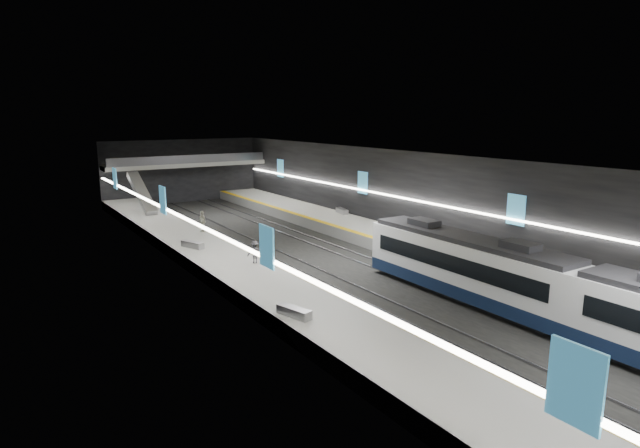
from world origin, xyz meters
TOP-DOWN VIEW (x-y plane):
  - ground at (0.00, 0.00)m, footprint 70.00×70.00m
  - ceiling at (0.00, 0.00)m, footprint 20.00×70.00m
  - wall_left at (-10.00, 0.00)m, footprint 0.04×70.00m
  - wall_right at (10.00, 0.00)m, footprint 0.04×70.00m
  - wall_back at (0.00, 35.00)m, footprint 20.00×0.04m
  - platform_left at (-7.50, 0.00)m, footprint 5.00×70.00m
  - tile_surface_left at (-7.50, 0.00)m, footprint 5.00×70.00m
  - tactile_strip_left at (-5.30, 0.00)m, footprint 0.60×70.00m
  - platform_right at (7.50, 0.00)m, footprint 5.00×70.00m
  - tile_surface_right at (7.50, 0.00)m, footprint 5.00×70.00m
  - tactile_strip_right at (5.30, 0.00)m, footprint 0.60×70.00m
  - rails at (-0.00, 0.00)m, footprint 6.52×70.00m
  - train at (2.50, -17.76)m, footprint 2.69×30.05m
  - ad_posters at (-0.00, 1.00)m, footprint 19.94×53.50m
  - cove_light_left at (-9.80, 0.00)m, footprint 0.25×68.60m
  - cove_light_right at (9.80, 0.00)m, footprint 0.25×68.60m
  - mezzanine_bridge at (0.00, 32.93)m, footprint 20.00×3.00m
  - escalator at (-7.50, 26.00)m, footprint 1.20×7.50m
  - bench_left_near at (-9.17, -9.44)m, footprint 1.10×2.12m
  - bench_left_far at (-8.63, 7.24)m, footprint 1.29×2.12m
  - bench_right_near at (9.50, -4.20)m, footprint 0.56×1.95m
  - bench_right_far at (9.48, 12.89)m, footprint 0.94×2.11m
  - passenger_right_a at (6.86, -4.73)m, footprint 0.50×0.70m
  - passenger_right_b at (7.38, -8.24)m, footprint 0.95×0.85m
  - passenger_left_a at (-5.91, 12.28)m, footprint 0.61×1.15m
  - passenger_left_b at (-6.46, 0.68)m, footprint 1.15×0.85m

SIDE VIEW (x-z plane):
  - ground at x=0.00m, z-range 0.00..0.00m
  - rails at x=0.00m, z-range 0.00..0.12m
  - platform_left at x=-7.50m, z-range 0.00..1.00m
  - platform_right at x=7.50m, z-range 0.00..1.00m
  - tile_surface_left at x=-7.50m, z-range 1.00..1.02m
  - tile_surface_right at x=7.50m, z-range 1.00..1.02m
  - tactile_strip_left at x=-5.30m, z-range 1.01..1.03m
  - tactile_strip_right at x=5.30m, z-range 1.01..1.03m
  - bench_right_near at x=9.50m, z-range 1.00..1.48m
  - bench_right_far at x=9.48m, z-range 1.00..1.50m
  - bench_left_near at x=-9.17m, z-range 1.00..1.50m
  - bench_left_far at x=-8.63m, z-range 1.00..1.50m
  - passenger_left_b at x=-6.46m, z-range 1.00..2.58m
  - passenger_right_b at x=7.38m, z-range 1.00..2.61m
  - passenger_right_a at x=6.86m, z-range 1.00..2.81m
  - passenger_left_a at x=-5.91m, z-range 1.00..2.86m
  - train at x=2.50m, z-range 0.40..4.00m
  - escalator at x=-7.50m, z-range 0.94..4.86m
  - cove_light_left at x=-9.80m, z-range 3.74..3.86m
  - cove_light_right at x=9.80m, z-range 3.74..3.86m
  - wall_left at x=-10.00m, z-range 0.00..8.00m
  - wall_right at x=10.00m, z-range 0.00..8.00m
  - wall_back at x=0.00m, z-range 0.00..8.00m
  - ad_posters at x=0.00m, z-range 3.40..5.60m
  - mezzanine_bridge at x=0.00m, z-range 4.29..5.79m
  - ceiling at x=0.00m, z-range 7.98..8.02m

